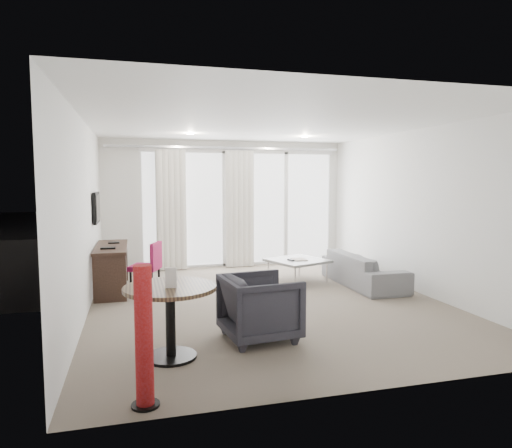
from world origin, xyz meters
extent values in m
cube|color=#6F6355|center=(0.00, 0.00, 0.00)|extent=(5.00, 6.00, 0.00)
cube|color=white|center=(0.00, 0.00, 2.60)|extent=(5.00, 6.00, 0.00)
cube|color=silver|center=(-2.50, 0.00, 1.30)|extent=(0.00, 6.00, 2.60)
cube|color=silver|center=(2.50, 0.00, 1.30)|extent=(0.00, 6.00, 2.60)
cube|color=silver|center=(0.00, -3.00, 1.30)|extent=(5.00, 0.00, 2.60)
cylinder|color=#FFE0B2|center=(-0.90, 1.60, 2.59)|extent=(0.12, 0.12, 0.02)
cylinder|color=#FFE0B2|center=(1.20, 1.60, 2.59)|extent=(0.12, 0.12, 0.02)
cylinder|color=maroon|center=(-1.81, -2.77, 0.57)|extent=(0.28, 0.28, 1.13)
imported|color=#26262D|center=(-0.52, -1.52, 0.37)|extent=(0.88, 0.86, 0.73)
imported|color=slate|center=(1.91, 0.61, 0.27)|extent=(0.74, 1.88, 0.55)
cube|color=#4D4D50|center=(0.30, 4.50, -0.06)|extent=(5.60, 3.00, 0.12)
camera|label=1|loc=(-1.86, -6.35, 1.78)|focal=32.00mm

